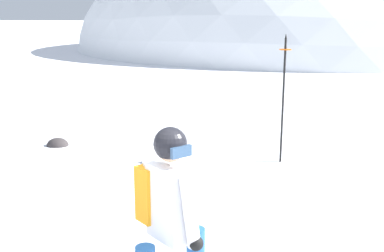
# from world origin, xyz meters

# --- Properties ---
(ridge_peak_main) EXTENTS (31.28, 28.15, 17.25)m
(ridge_peak_main) POSITION_xyz_m (3.92, 32.31, 0.00)
(ridge_peak_main) COLOR white
(ridge_peak_main) RESTS_ON ground
(snowboarder_main) EXTENTS (1.35, 1.42, 1.71)m
(snowboarder_main) POSITION_xyz_m (0.43, 0.79, 0.92)
(snowboarder_main) COLOR yellow
(snowboarder_main) RESTS_ON ground
(piste_marker_near) EXTENTS (0.20, 0.20, 2.19)m
(piste_marker_near) POSITION_xyz_m (1.48, 5.48, 1.24)
(piste_marker_near) COLOR black
(piste_marker_near) RESTS_ON ground
(rock_dark) EXTENTS (0.43, 0.36, 0.30)m
(rock_dark) POSITION_xyz_m (-2.77, 5.91, 0.00)
(rock_dark) COLOR #383333
(rock_dark) RESTS_ON ground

